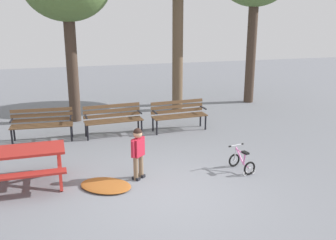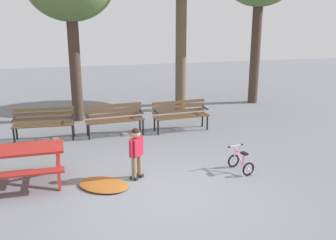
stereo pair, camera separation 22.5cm
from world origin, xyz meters
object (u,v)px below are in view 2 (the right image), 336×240
at_px(park_bench_left, 115,117).
at_px(kids_bicycle, 241,163).
at_px(picnic_table, 17,157).
at_px(park_bench_right, 180,113).
at_px(park_bench_far_left, 44,121).
at_px(child_standing, 136,149).

xyz_separation_m(park_bench_left, kids_bicycle, (2.37, -3.25, -0.31)).
bearing_deg(picnic_table, park_bench_left, 51.33).
xyz_separation_m(picnic_table, park_bench_right, (4.13, 2.77, -0.08)).
bearing_deg(park_bench_left, park_bench_right, -0.56).
distance_m(picnic_table, park_bench_far_left, 2.84).
relative_size(park_bench_far_left, park_bench_right, 0.99).
relative_size(child_standing, kids_bicycle, 1.79).
bearing_deg(child_standing, park_bench_far_left, 123.01).
distance_m(park_bench_far_left, child_standing, 3.69).
xyz_separation_m(park_bench_far_left, child_standing, (2.01, -3.09, 0.14)).
height_order(park_bench_left, child_standing, child_standing).
distance_m(picnic_table, park_bench_left, 3.57).
relative_size(park_bench_left, park_bench_right, 1.00).
bearing_deg(park_bench_right, kids_bicycle, -81.68).
bearing_deg(child_standing, picnic_table, 173.47).
bearing_deg(park_bench_far_left, child_standing, -56.99).
bearing_deg(park_bench_left, child_standing, -87.74).
xyz_separation_m(park_bench_far_left, park_bench_left, (1.89, -0.04, 0.00)).
bearing_deg(child_standing, park_bench_right, 59.64).
xyz_separation_m(park_bench_far_left, park_bench_right, (3.79, -0.05, 0.00)).
bearing_deg(kids_bicycle, park_bench_far_left, 142.37).
height_order(picnic_table, park_bench_right, park_bench_right).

